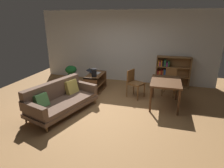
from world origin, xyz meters
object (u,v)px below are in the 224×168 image
Objects in this scene: open_laptop at (94,72)px; dining_chair_near at (134,82)px; media_console at (96,83)px; desk_speaker at (94,73)px; bookshelf at (170,71)px; fabric_couch at (60,99)px; potted_floor_plant at (71,76)px; dining_table at (166,84)px; dining_chair_far at (170,80)px.

dining_chair_near reaches higher than open_laptop.
media_console is 2.24× the size of open_laptop.
desk_speaker is (0.06, -0.29, 0.44)m from media_console.
dining_chair_near is at bearing -5.94° from media_console.
fabric_couch is at bearing -133.72° from bookshelf.
bookshelf reaches higher than fabric_couch.
potted_floor_plant is 0.70× the size of bookshelf.
potted_floor_plant reaches higher than media_console.
desk_speaker is 0.22× the size of bookshelf.
potted_floor_plant reaches higher than fabric_couch.
desk_speaker reaches higher than dining_table.
potted_floor_plant is 3.59m from bookshelf.
media_console is 0.53m from desk_speaker.
desk_speaker is 1.01m from potted_floor_plant.
open_laptop is 2.79m from bookshelf.
dining_chair_near is (-0.96, 0.43, -0.17)m from dining_table.
dining_table reaches higher than open_laptop.
fabric_couch is 2.92m from dining_table.
potted_floor_plant is (-0.52, 1.64, 0.12)m from fabric_couch.
media_console is 0.91m from potted_floor_plant.
fabric_couch is at bearing -143.94° from dining_chair_far.
fabric_couch is 2.41× the size of dining_chair_near.
bookshelf reaches higher than dining_chair_near.
media_console is (0.36, 1.70, -0.07)m from fabric_couch.
potted_floor_plant is 3.36m from dining_chair_far.
open_laptop is 0.53× the size of potted_floor_plant.
desk_speaker is 2.26m from dining_table.
fabric_couch is 4.09m from bookshelf.
fabric_couch reaches higher than dining_table.
desk_speaker reaches higher than media_console.
dining_chair_far is (3.34, 0.41, 0.02)m from potted_floor_plant.
media_console is 0.36m from open_laptop.
dining_chair_far is (0.14, 0.92, -0.16)m from dining_table.
media_console is at bearing 102.45° from desk_speaker.
open_laptop is 0.83m from potted_floor_plant.
dining_chair_far is (2.54, 0.24, -0.13)m from open_laptop.
dining_chair_near is at bearing -10.11° from open_laptop.
dining_table is at bearing -24.11° from dining_chair_near.
desk_speaker is at bearing 73.15° from fabric_couch.
potted_floor_plant is 0.75× the size of dining_table.
dining_table is 0.95m from dining_chair_far.
fabric_couch is at bearing -72.38° from potted_floor_plant.
desk_speaker reaches higher than fabric_couch.
dining_table is at bearing -98.87° from dining_chair_far.
fabric_couch is 2.32m from dining_chair_near.
dining_chair_far is (2.39, 0.64, -0.23)m from desk_speaker.
fabric_couch is 1.73× the size of bookshelf.
potted_floor_plant is at bearing -167.80° from open_laptop.
fabric_couch is 2.35× the size of dining_chair_far.
bookshelf is (1.11, 1.39, 0.05)m from dining_chair_near.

